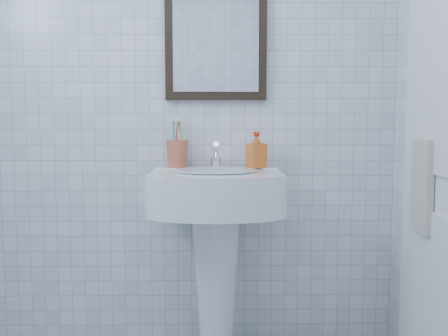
{
  "coord_description": "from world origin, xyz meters",
  "views": [
    {
      "loc": [
        0.2,
        -1.32,
        1.13
      ],
      "look_at": [
        0.23,
        0.86,
        0.93
      ],
      "focal_mm": 40.0,
      "sensor_mm": 36.0,
      "label": 1
    }
  ],
  "objects": [
    {
      "name": "wall_back",
      "position": [
        0.0,
        1.2,
        1.25
      ],
      "size": [
        2.2,
        0.02,
        2.5
      ],
      "primitive_type": "cube",
      "color": "white",
      "rests_on": "ground"
    },
    {
      "name": "wall_mirror",
      "position": [
        0.2,
        1.18,
        1.55
      ],
      "size": [
        0.5,
        0.04,
        0.62
      ],
      "color": "black",
      "rests_on": "wall_back"
    },
    {
      "name": "hand_towel",
      "position": [
        1.04,
        0.69,
        0.87
      ],
      "size": [
        0.03,
        0.16,
        0.38
      ],
      "primitive_type": "cube",
      "color": "beige",
      "rests_on": "towel_ring"
    },
    {
      "name": "toothbrush_cup",
      "position": [
        0.01,
        1.12,
        0.98
      ],
      "size": [
        0.15,
        0.15,
        0.13
      ],
      "primitive_type": null,
      "rotation": [
        0.0,
        0.0,
        0.39
      ],
      "color": "#C85D3B",
      "rests_on": "washbasin"
    },
    {
      "name": "faucet",
      "position": [
        0.2,
        1.1,
        0.96
      ],
      "size": [
        0.05,
        0.11,
        0.13
      ],
      "color": "white",
      "rests_on": "washbasin"
    },
    {
      "name": "towel_ring",
      "position": [
        1.06,
        0.69,
        1.05
      ],
      "size": [
        0.01,
        0.18,
        0.18
      ],
      "primitive_type": "torus",
      "rotation": [
        0.0,
        1.57,
        0.0
      ],
      "color": "white",
      "rests_on": "wall_right"
    },
    {
      "name": "soap_dispenser",
      "position": [
        0.39,
        1.1,
        1.0
      ],
      "size": [
        0.1,
        0.1,
        0.17
      ],
      "primitive_type": "imported",
      "rotation": [
        0.0,
        0.0,
        0.41
      ],
      "color": "#DD4615",
      "rests_on": "washbasin"
    },
    {
      "name": "washbasin",
      "position": [
        0.2,
        0.99,
        0.62
      ],
      "size": [
        0.6,
        0.44,
        0.92
      ],
      "color": "white",
      "rests_on": "ground"
    }
  ]
}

